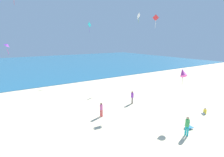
% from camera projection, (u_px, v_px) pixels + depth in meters
% --- Properties ---
extents(ground_plane, '(120.00, 120.00, 0.00)m').
position_uv_depth(ground_plane, '(90.00, 111.00, 20.22)').
color(ground_plane, beige).
extents(ocean_water, '(120.00, 60.00, 0.05)m').
position_uv_depth(ocean_water, '(26.00, 65.00, 55.77)').
color(ocean_water, '#236084').
rests_on(ocean_water, ground_plane).
extents(beach_chair_far_left, '(0.63, 0.73, 0.53)m').
position_uv_depth(beach_chair_far_left, '(189.00, 125.00, 16.31)').
color(beach_chair_far_left, '#2370B2').
rests_on(beach_chair_far_left, ground_plane).
extents(person_0, '(0.40, 0.40, 1.49)m').
position_uv_depth(person_0, '(101.00, 109.00, 18.59)').
color(person_0, red).
rests_on(person_0, ground_plane).
extents(person_1, '(0.37, 0.37, 1.67)m').
position_uv_depth(person_1, '(187.00, 125.00, 14.86)').
color(person_1, '#19ADB2').
rests_on(person_1, ground_plane).
extents(person_2, '(0.45, 0.45, 1.60)m').
position_uv_depth(person_2, '(132.00, 96.00, 22.36)').
color(person_2, black).
rests_on(person_2, ground_plane).
extents(person_3, '(0.58, 0.40, 0.67)m').
position_uv_depth(person_3, '(205.00, 111.00, 19.45)').
color(person_3, yellow).
rests_on(person_3, ground_plane).
extents(kite_teal, '(0.95, 0.57, 1.94)m').
position_uv_depth(kite_teal, '(90.00, 25.00, 34.85)').
color(kite_teal, '#1EADAD').
extents(kite_purple, '(0.57, 0.66, 1.07)m').
position_uv_depth(kite_purple, '(8.00, 45.00, 16.97)').
color(kite_purple, purple).
extents(kite_magenta, '(1.03, 1.17, 1.76)m').
position_uv_depth(kite_magenta, '(183.00, 72.00, 17.47)').
color(kite_magenta, '#DB3DA8').
extents(kite_red, '(0.66, 0.54, 1.80)m').
position_uv_depth(kite_red, '(156.00, 18.00, 22.79)').
color(kite_red, red).
extents(kite_white, '(1.07, 0.52, 1.74)m').
position_uv_depth(kite_white, '(139.00, 16.00, 31.57)').
color(kite_white, white).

